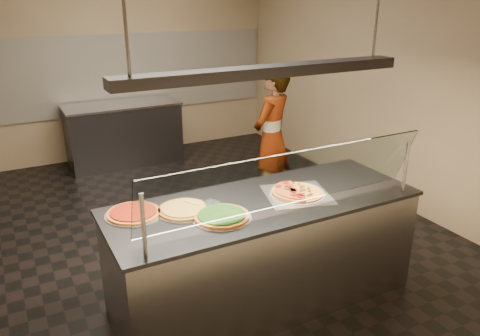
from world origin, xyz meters
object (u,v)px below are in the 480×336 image
pizza_spinach (222,216)px  pizza_tomato (134,213)px  perforated_tray (297,194)px  pizza_spatula (199,203)px  prep_table (124,133)px  heat_lamp_housing (267,71)px  half_pizza_sausage (307,189)px  half_pizza_pepperoni (287,193)px  sneeze_guard (289,180)px  worker (272,138)px  serving_counter (263,251)px  pizza_cheese (183,209)px

pizza_spinach → pizza_tomato: size_ratio=1.04×
perforated_tray → pizza_spinach: 0.74m
pizza_spinach → pizza_spatula: size_ratio=1.72×
prep_table → heat_lamp_housing: bearing=-88.2°
pizza_spatula → heat_lamp_housing: bearing=-15.2°
pizza_tomato → heat_lamp_housing: (1.00, -0.23, 1.01)m
perforated_tray → heat_lamp_housing: heat_lamp_housing is taller
half_pizza_sausage → pizza_spatula: bearing=169.3°
half_pizza_pepperoni → prep_table: bearing=94.5°
sneeze_guard → half_pizza_pepperoni: (0.19, 0.31, -0.26)m
pizza_tomato → worker: 2.53m
worker → serving_counter: bearing=26.4°
perforated_tray → pizza_cheese: pizza_cheese is taller
perforated_tray → pizza_spatula: bearing=167.9°
pizza_tomato → heat_lamp_housing: size_ratio=0.18×
sneeze_guard → half_pizza_sausage: size_ratio=4.94×
pizza_cheese → pizza_spatula: pizza_spatula is taller
pizza_cheese → worker: size_ratio=0.25×
half_pizza_sausage → pizza_spinach: bearing=-173.6°
serving_counter → worker: size_ratio=1.48×
sneeze_guard → worker: (1.09, 2.00, -0.37)m
sneeze_guard → half_pizza_pepperoni: bearing=58.3°
sneeze_guard → heat_lamp_housing: 0.80m
half_pizza_sausage → worker: (0.70, 1.69, -0.10)m
half_pizza_pepperoni → serving_counter: bearing=170.3°
pizza_spinach → prep_table: bearing=85.7°
pizza_spinach → prep_table: size_ratio=0.26×
heat_lamp_housing → half_pizza_sausage: bearing=-4.7°
pizza_spatula → perforated_tray: bearing=-12.1°
pizza_cheese → worker: worker is taller
pizza_spinach → pizza_spatula: (-0.07, 0.26, 0.01)m
serving_counter → half_pizza_sausage: (0.39, -0.03, 0.49)m
sneeze_guard → heat_lamp_housing: size_ratio=0.99×
half_pizza_pepperoni → pizza_spatula: (-0.70, 0.17, -0.01)m
half_pizza_sausage → prep_table: (-0.52, 4.03, -0.49)m
worker → half_pizza_sausage: bearing=37.3°
serving_counter → pizza_cheese: 0.81m
serving_counter → pizza_spinach: size_ratio=5.73×
pizza_spinach → pizza_tomato: bearing=147.3°
serving_counter → pizza_spatula: size_ratio=9.86×
perforated_tray → pizza_spinach: bearing=-172.8°
prep_table → heat_lamp_housing: size_ratio=0.73×
pizza_spinach → pizza_cheese: bearing=129.5°
pizza_tomato → pizza_cheese: bearing=-17.4°
sneeze_guard → pizza_spinach: sneeze_guard is taller
half_pizza_pepperoni → pizza_spinach: 0.64m
perforated_tray → half_pizza_pepperoni: bearing=179.8°
serving_counter → half_pizza_sausage: size_ratio=5.46×
pizza_tomato → prep_table: bearing=77.0°
serving_counter → heat_lamp_housing: heat_lamp_housing is taller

